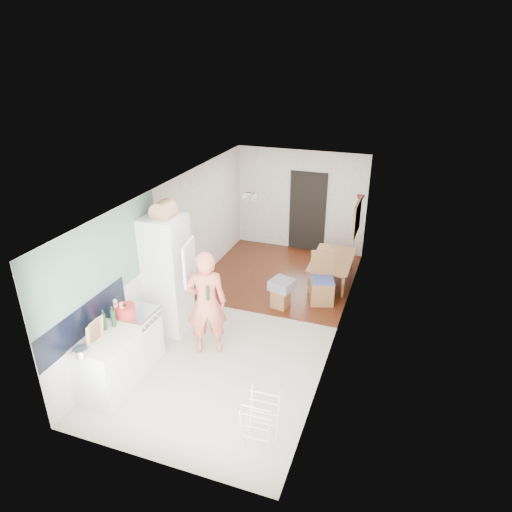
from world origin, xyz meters
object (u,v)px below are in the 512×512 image
Objects in this scene: dining_chair at (322,279)px; drying_rack at (260,423)px; stool at (281,298)px; dining_table at (333,272)px; person at (206,294)px.

dining_chair is 1.41× the size of drying_rack.
dining_chair is 2.64× the size of stool.
dining_table is 4.81m from drying_rack.
stool is (-0.76, -1.43, -0.03)m from dining_table.
stool is at bearing -138.36° from person.
person is at bearing 129.96° from drying_rack.
dining_chair is (-0.04, -0.99, 0.30)m from dining_table.
person is 2.10m from stool.
stool is at bearing 151.06° from dining_table.
drying_rack is at bearing 178.84° from dining_table.
drying_rack is at bearing -108.10° from dining_chair.
stool is (0.74, 1.75, -0.88)m from person.
dining_table is 1.03m from dining_chair.
dining_table is (1.51, 3.18, -0.85)m from person.
stool is at bearing -166.94° from dining_chair.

